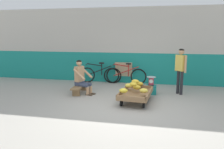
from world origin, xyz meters
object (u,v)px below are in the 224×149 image
banana_cart (136,94)px  customer_adult (181,66)px  plastic_crate (151,90)px  bicycle_far_left (126,75)px  weighing_scale (151,81)px  bicycle_near_left (99,74)px  low_bench (80,87)px  vendor_seated (81,77)px  sign_board (124,73)px

banana_cart → customer_adult: customer_adult is taller
plastic_crate → bicycle_far_left: bearing=127.7°
weighing_scale → bicycle_near_left: (-2.17, 1.34, -0.10)m
low_bench → vendor_seated: 0.38m
low_bench → sign_board: size_ratio=1.27×
bicycle_near_left → customer_adult: 3.37m
plastic_crate → customer_adult: customer_adult is taller
banana_cart → sign_board: 2.66m
bicycle_far_left → customer_adult: bearing=-30.4°
sign_board → bicycle_far_left: bearing=-56.9°
banana_cart → weighing_scale: (0.41, 0.99, 0.21)m
vendor_seated → customer_adult: size_ratio=0.75×
bicycle_near_left → bicycle_far_left: 1.11m
vendor_seated → plastic_crate: 2.40m
banana_cart → low_bench: size_ratio=1.36×
vendor_seated → bicycle_far_left: bearing=54.5°
weighing_scale → bicycle_near_left: bearing=148.3°
plastic_crate → sign_board: (-1.17, 1.54, 0.28)m
bicycle_near_left → low_bench: bearing=-97.8°
banana_cart → vendor_seated: 2.03m
plastic_crate → weighing_scale: size_ratio=1.20×
bicycle_far_left → customer_adult: size_ratio=1.09×
plastic_crate → customer_adult: size_ratio=0.24×
weighing_scale → sign_board: sign_board is taller
vendor_seated → bicycle_near_left: (0.15, 1.74, -0.21)m
low_bench → bicycle_near_left: size_ratio=0.67×
bicycle_far_left → weighing_scale: bearing=-52.3°
low_bench → weighing_scale: 2.45m
customer_adult → plastic_crate: bearing=-168.4°
banana_cart → weighing_scale: bearing=67.7°
banana_cart → customer_adult: 1.93m
low_bench → bicycle_near_left: 1.74m
low_bench → vendor_seated: (0.08, -0.03, 0.37)m
vendor_seated → plastic_crate: size_ratio=3.17×
plastic_crate → bicycle_far_left: (-1.06, 1.37, 0.20)m
vendor_seated → sign_board: 2.26m
bicycle_far_left → sign_board: bearing=123.1°
bicycle_near_left → sign_board: 1.03m
vendor_seated → bicycle_far_left: vendor_seated is taller
banana_cart → plastic_crate: size_ratio=4.20×
banana_cart → bicycle_far_left: size_ratio=0.91×
banana_cart → vendor_seated: vendor_seated is taller
vendor_seated → sign_board: vendor_seated is taller
low_bench → weighing_scale: weighing_scale is taller
sign_board → low_bench: bearing=-122.8°
bicycle_far_left → customer_adult: 2.40m
plastic_crate → bicycle_far_left: 1.75m
vendor_seated → bicycle_far_left: size_ratio=0.69×
banana_cart → bicycle_near_left: 2.93m
bicycle_far_left → banana_cart: bearing=-74.6°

